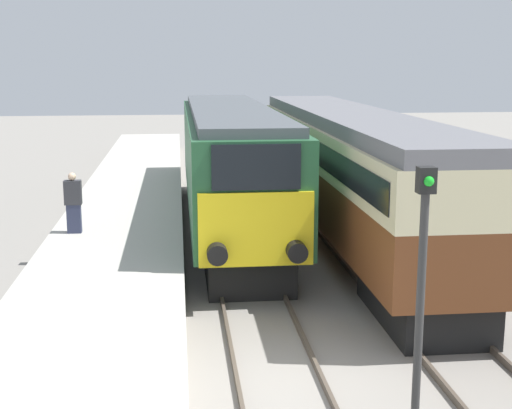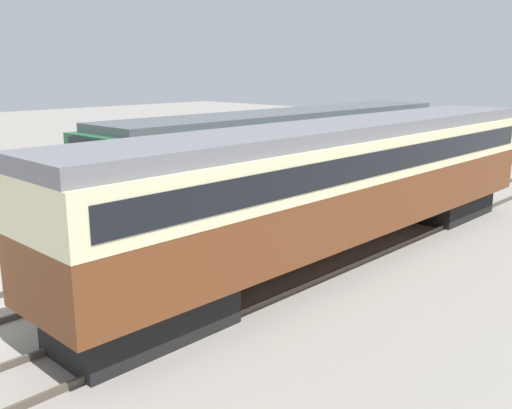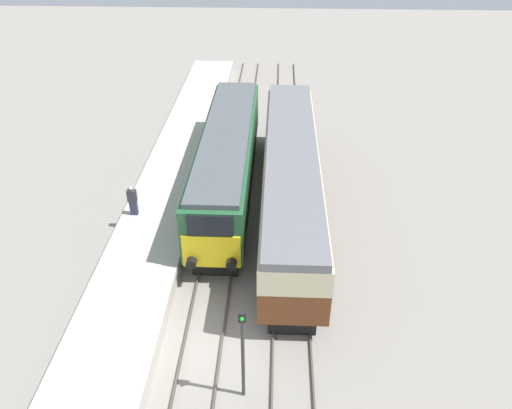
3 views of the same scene
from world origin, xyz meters
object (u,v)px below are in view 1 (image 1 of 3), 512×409
(locomotive, at_px, (230,161))
(passenger_carriage, at_px, (349,163))
(signal_post, at_px, (421,282))
(person_on_platform, at_px, (73,203))

(locomotive, distance_m, passenger_carriage, 3.86)
(passenger_carriage, distance_m, signal_post, 11.41)
(locomotive, bearing_deg, signal_post, -82.61)
(passenger_carriage, relative_size, person_on_platform, 11.09)
(locomotive, distance_m, signal_post, 13.22)
(passenger_carriage, relative_size, signal_post, 4.51)
(locomotive, relative_size, signal_post, 3.92)
(person_on_platform, bearing_deg, signal_post, -57.50)
(locomotive, xyz_separation_m, passenger_carriage, (3.40, -1.82, 0.15))
(passenger_carriage, bearing_deg, person_on_platform, -167.52)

